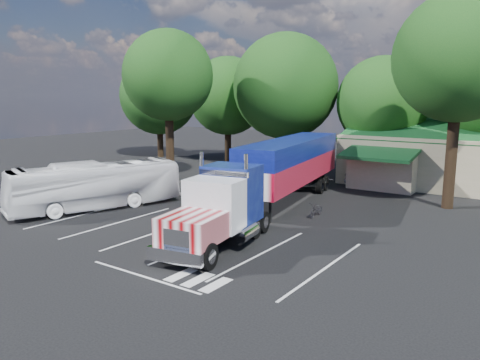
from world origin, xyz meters
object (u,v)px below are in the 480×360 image
Objects in this scene: bicycle at (316,210)px; semi_truck at (276,171)px; woman at (199,216)px; silver_sedan at (372,178)px; tour_bus at (96,185)px.

semi_truck is at bearing -179.46° from bicycle.
bicycle is at bearing -24.86° from woman.
semi_truck reaches higher than bicycle.
woman is at bearing -110.14° from semi_truck.
woman reaches higher than silver_sedan.
silver_sedan is (2.25, 11.30, -1.83)m from semi_truck.
woman is 8.63m from tour_bus.
bicycle is 14.01m from tour_bus.
tour_bus is at bearing -157.49° from semi_truck.
bicycle is at bearing 165.86° from silver_sedan.
silver_sedan is at bearing 69.04° from semi_truck.
woman is 0.15× the size of tour_bus.
woman reaches higher than bicycle.
semi_truck is 6.54m from woman.
woman is 17.83m from silver_sedan.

